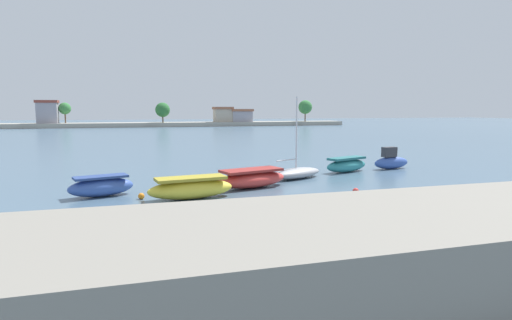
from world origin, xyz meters
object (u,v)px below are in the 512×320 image
object	(u,v)px
mooring_buoy_3	(396,196)
mooring_buoy_4	(356,191)
moored_boat_1	(191,188)
moored_boat_5	(391,161)
moored_boat_2	(251,179)
moored_boat_3	(296,173)
mooring_buoy_2	(481,188)
mooring_buoy_1	(165,184)
moored_boat_0	(101,186)
moored_boat_4	(347,165)
mooring_buoy_0	(141,196)

from	to	relation	value
mooring_buoy_3	mooring_buoy_4	size ratio (longest dim) A/B	0.76
moored_boat_1	moored_boat_5	bearing A→B (deg)	13.96
moored_boat_5	moored_boat_2	bearing A→B (deg)	-168.87
moored_boat_3	mooring_buoy_4	world-z (taller)	moored_boat_3
moored_boat_5	moored_boat_3	bearing A→B (deg)	-174.33
mooring_buoy_2	mooring_buoy_1	bearing A→B (deg)	158.22
moored_boat_3	mooring_buoy_2	bearing A→B (deg)	-65.13
moored_boat_0	mooring_buoy_1	distance (m)	4.13
moored_boat_2	moored_boat_4	distance (m)	9.71
moored_boat_1	moored_boat_3	bearing A→B (deg)	21.92
moored_boat_4	mooring_buoy_3	xyz separation A→B (m)	(-2.23, -9.53, -0.41)
moored_boat_0	mooring_buoy_0	size ratio (longest dim) A/B	11.04
moored_boat_0	moored_boat_3	world-z (taller)	moored_boat_3
mooring_buoy_3	moored_boat_4	bearing A→B (deg)	76.81
moored_boat_0	mooring_buoy_3	bearing A→B (deg)	-35.24
moored_boat_3	mooring_buoy_0	bearing A→B (deg)	176.84
mooring_buoy_1	mooring_buoy_2	xyz separation A→B (m)	(17.51, -6.99, 0.08)
moored_boat_4	mooring_buoy_0	distance (m)	16.39
moored_boat_0	mooring_buoy_4	distance (m)	14.21
moored_boat_4	moored_boat_5	xyz separation A→B (m)	(4.28, 0.51, 0.08)
moored_boat_2	mooring_buoy_0	size ratio (longest dim) A/B	14.98
moored_boat_1	mooring_buoy_3	world-z (taller)	moored_boat_1
moored_boat_0	mooring_buoy_2	bearing A→B (deg)	-29.61
moored_boat_2	mooring_buoy_2	size ratio (longest dim) A/B	12.12
moored_boat_0	moored_boat_5	world-z (taller)	moored_boat_5
moored_boat_0	moored_boat_2	bearing A→B (deg)	-15.11
moored_boat_0	mooring_buoy_3	world-z (taller)	moored_boat_0
moored_boat_1	moored_boat_2	world-z (taller)	moored_boat_1
moored_boat_3	moored_boat_4	xyz separation A→B (m)	(4.87, 1.80, 0.14)
mooring_buoy_3	mooring_buoy_2	bearing A→B (deg)	2.38
moored_boat_4	mooring_buoy_2	world-z (taller)	moored_boat_4
moored_boat_1	mooring_buoy_0	distance (m)	2.68
moored_boat_2	mooring_buoy_0	bearing A→B (deg)	177.94
moored_boat_1	moored_boat_4	bearing A→B (deg)	18.47
moored_boat_1	moored_boat_3	xyz separation A→B (m)	(7.90, 4.52, -0.17)
moored_boat_1	moored_boat_5	world-z (taller)	moored_boat_5
mooring_buoy_2	mooring_buoy_3	bearing A→B (deg)	-177.62
moored_boat_0	moored_boat_5	bearing A→B (deg)	-3.81
moored_boat_0	mooring_buoy_2	size ratio (longest dim) A/B	8.94
moored_boat_1	mooring_buoy_4	bearing A→B (deg)	-17.01
moored_boat_0	mooring_buoy_3	size ratio (longest dim) A/B	13.78
moored_boat_2	moored_boat_3	world-z (taller)	moored_boat_3
moored_boat_1	mooring_buoy_0	xyz separation A→B (m)	(-2.58, 0.59, -0.40)
mooring_buoy_2	mooring_buoy_4	bearing A→B (deg)	168.36
moored_boat_2	mooring_buoy_1	size ratio (longest dim) A/B	19.93
moored_boat_0	mooring_buoy_3	xyz separation A→B (m)	(15.21, -5.19, -0.42)
moored_boat_1	mooring_buoy_4	size ratio (longest dim) A/B	13.59
mooring_buoy_1	mooring_buoy_2	bearing A→B (deg)	-21.78
moored_boat_0	mooring_buoy_3	distance (m)	16.08
moored_boat_3	mooring_buoy_3	size ratio (longest dim) A/B	20.87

